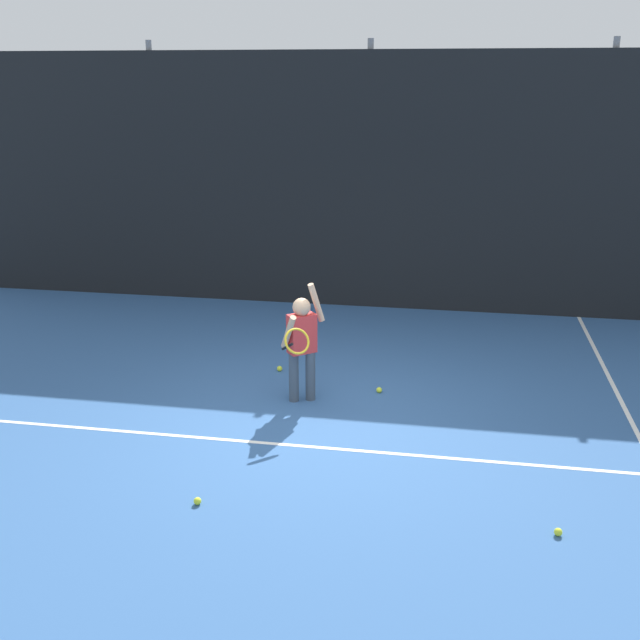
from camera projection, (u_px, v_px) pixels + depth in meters
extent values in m
plane|color=#335B93|center=(320.00, 421.00, 7.94)|extent=(20.00, 20.00, 0.00)
cube|color=white|center=(309.00, 447.00, 7.39)|extent=(9.00, 0.05, 0.00)
cube|color=white|center=(623.00, 404.00, 8.35)|extent=(0.05, 9.00, 0.00)
cube|color=black|center=(367.00, 184.00, 11.30)|extent=(13.81, 0.08, 3.86)
cylinder|color=slate|center=(157.00, 174.00, 11.89)|extent=(0.09, 0.09, 4.01)
cylinder|color=slate|center=(368.00, 179.00, 11.34)|extent=(0.09, 0.09, 4.01)
cylinder|color=slate|center=(600.00, 184.00, 10.79)|extent=(0.09, 0.09, 4.01)
cylinder|color=#3F4C59|center=(294.00, 377.00, 8.35)|extent=(0.11, 0.11, 0.58)
cylinder|color=#3F4C59|center=(310.00, 376.00, 8.38)|extent=(0.11, 0.11, 0.58)
cube|color=red|center=(302.00, 333.00, 8.21)|extent=(0.34, 0.32, 0.44)
sphere|color=tan|center=(302.00, 307.00, 8.11)|extent=(0.20, 0.20, 0.20)
cylinder|color=tan|center=(316.00, 303.00, 8.21)|extent=(0.20, 0.18, 0.46)
cylinder|color=tan|center=(289.00, 332.00, 8.04)|extent=(0.24, 0.27, 0.43)
cylinder|color=black|center=(287.00, 347.00, 7.94)|extent=(0.17, 0.20, 0.15)
torus|color=yellow|center=(297.00, 341.00, 7.72)|extent=(0.32, 0.31, 0.26)
sphere|color=#CCE033|center=(379.00, 390.00, 8.64)|extent=(0.07, 0.07, 0.07)
sphere|color=#CCE033|center=(558.00, 532.00, 5.96)|extent=(0.07, 0.07, 0.07)
sphere|color=#CCE033|center=(280.00, 369.00, 9.27)|extent=(0.07, 0.07, 0.07)
sphere|color=#CCE033|center=(301.00, 318.00, 11.20)|extent=(0.07, 0.07, 0.07)
sphere|color=#CCE033|center=(197.00, 501.00, 6.39)|extent=(0.07, 0.07, 0.07)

